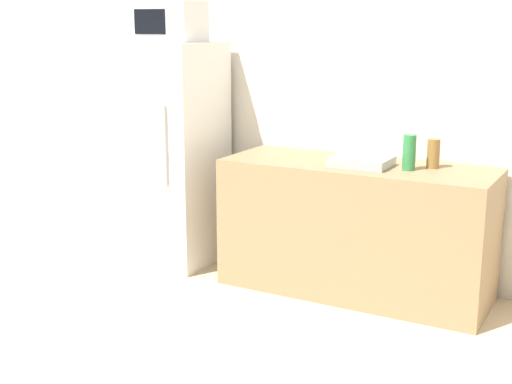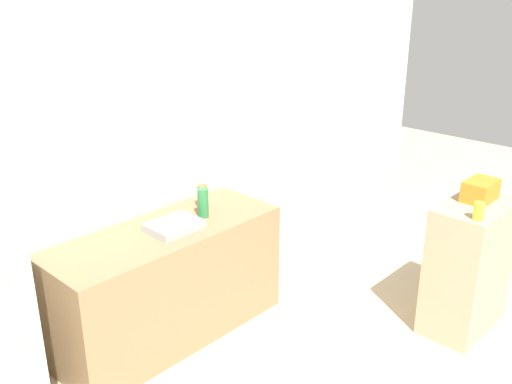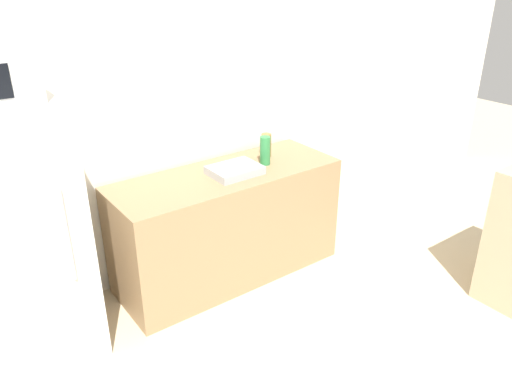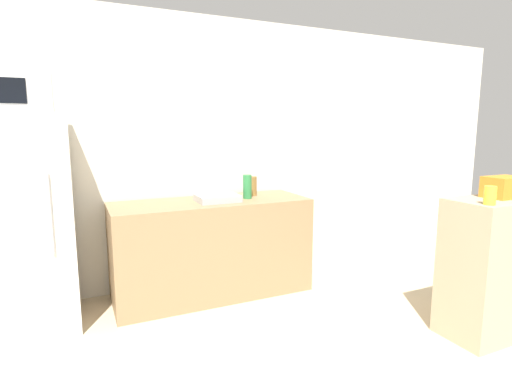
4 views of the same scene
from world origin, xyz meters
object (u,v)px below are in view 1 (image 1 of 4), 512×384
Objects in this scene: microwave at (169,22)px; bottle_short at (433,154)px; refrigerator at (173,154)px; bottle_tall at (409,152)px.

bottle_short is (1.94, 0.13, -0.82)m from microwave.
refrigerator is 0.97m from microwave.
bottle_tall is at bearing -130.36° from bottle_short.
refrigerator is 7.34× the size of bottle_tall.
bottle_tall is at bearing -0.10° from microwave.
bottle_tall reaches higher than bottle_short.
bottle_short is at bearing 3.91° from refrigerator.
bottle_short is at bearing 49.64° from bottle_tall.
bottle_short is (1.94, 0.13, 0.15)m from refrigerator.
refrigerator reaches higher than bottle_tall.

